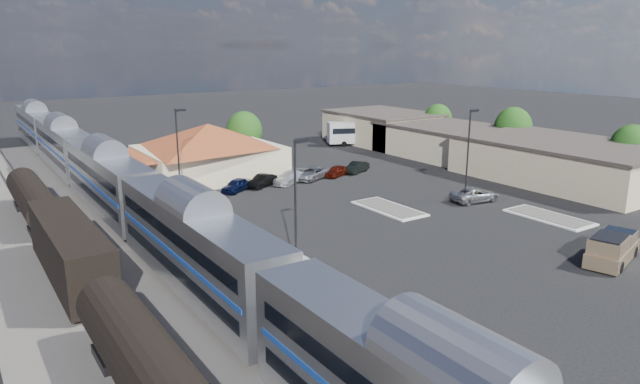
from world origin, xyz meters
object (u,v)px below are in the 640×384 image
station_depot (208,150)px  pickup_truck (613,248)px  suv (475,195)px  coach_bus (364,132)px

station_depot → pickup_truck: bearing=-72.2°
station_depot → suv: size_ratio=3.66×
pickup_truck → coach_bus: (15.42, 48.51, 1.04)m
station_depot → suv: station_depot is taller
coach_bus → station_depot: bearing=127.9°
station_depot → suv: (17.33, -24.58, -2.43)m
station_depot → pickup_truck: size_ratio=2.82×
pickup_truck → suv: bearing=-30.3°
pickup_truck → station_depot: bearing=2.0°
pickup_truck → suv: size_ratio=1.30×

